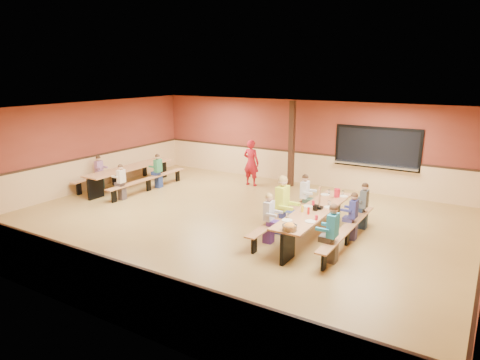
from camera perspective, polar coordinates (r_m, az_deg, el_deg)
The scene contains 23 objects.
ground at distance 11.64m, azimuth -1.51°, elevation -5.71°, with size 12.00×12.00×0.00m, color olive.
room_envelope at distance 11.42m, azimuth -1.53°, elevation -2.46°, with size 12.04×10.04×3.02m.
kitchen_pass_through at distance 14.74m, azimuth 17.78°, elevation 3.89°, with size 2.78×0.28×1.38m.
structural_post at distance 15.11m, azimuth 6.90°, elevation 4.75°, with size 0.18×0.18×3.00m, color black.
cafeteria_table_main at distance 10.61m, azimuth 9.96°, elevation -4.95°, with size 1.91×3.70×0.74m.
cafeteria_table_second at distance 15.44m, azimuth -14.39°, elevation 0.91°, with size 1.91×3.70×0.74m.
seated_child_white_left at distance 10.16m, azimuth 3.86°, elevation -5.15°, with size 0.37×0.30×1.21m, color silver, non-canonical shape.
seated_adult_yellow at distance 10.73m, azimuth 5.65°, elevation -3.39°, with size 0.50×0.41×1.47m, color #DFF536, non-canonical shape.
seated_child_grey_left at distance 12.02m, azimuth 8.60°, elevation -2.16°, with size 0.37×0.31×1.22m, color white, non-canonical shape.
seated_child_teal_right at distance 9.33m, azimuth 12.21°, elevation -7.04°, with size 0.41×0.33×1.28m, color teal, non-canonical shape.
seated_child_navy_right at distance 10.68m, azimuth 14.85°, elevation -4.75°, with size 0.35×0.29×1.17m, color navy, non-canonical shape.
seated_child_char_right at distance 11.51m, azimuth 16.16°, elevation -3.36°, with size 0.37×0.30×1.21m, color #454B4E, non-canonical shape.
seated_child_purple_sec at distance 15.59m, azimuth -18.25°, elevation 0.96°, with size 0.34×0.28×1.15m, color #A06892, non-canonical shape.
seated_child_green_sec at distance 15.22m, azimuth -10.86°, elevation 1.18°, with size 0.36×0.29×1.18m, color #2F784C, non-canonical shape.
seated_child_tan_sec at distance 14.04m, azimuth -15.52°, elevation -0.30°, with size 0.33×0.27×1.14m, color beige, non-canonical shape.
standing_woman at distance 15.21m, azimuth 1.50°, elevation 2.33°, with size 0.60×0.40×1.65m, color #A3121E.
punch_pitcher at distance 11.63m, azimuth 12.81°, elevation -1.69°, with size 0.16×0.16×0.22m, color red.
chip_bowl at distance 9.07m, azimuth 6.61°, elevation -6.24°, with size 0.32×0.32×0.15m, color orange, non-canonical shape.
napkin_dispenser at distance 10.44m, azimuth 10.06°, elevation -3.66°, with size 0.10×0.14×0.13m, color black.
condiment_mustard at distance 10.26m, azimuth 8.32°, elevation -3.79°, with size 0.06×0.06×0.17m, color yellow.
condiment_ketchup at distance 10.12m, azimuth 9.12°, elevation -4.08°, with size 0.06×0.06×0.17m, color #B2140F.
table_paddle at distance 10.54m, azimuth 10.53°, elevation -3.10°, with size 0.16×0.16×0.56m.
place_settings at distance 10.52m, azimuth 10.02°, elevation -3.56°, with size 0.65×3.30×0.11m, color beige, non-canonical shape.
Camera 1 is at (5.93, -9.18, 3.99)m, focal length 32.00 mm.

